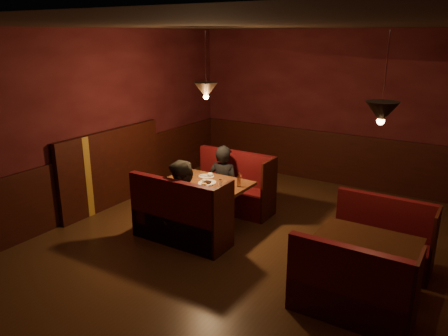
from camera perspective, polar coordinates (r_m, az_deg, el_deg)
The scene contains 9 objects.
room at distance 5.59m, azimuth 1.69°, elevation -1.26°, with size 6.02×7.02×2.92m.
main_table at distance 6.60m, azimuth -2.11°, elevation -3.07°, with size 1.29×0.78×0.90m.
main_bench_far at distance 7.25m, azimuth 1.25°, elevation -3.06°, with size 1.42×0.51×0.97m.
main_bench_near at distance 6.14m, azimuth -5.83°, elevation -7.07°, with size 1.42×0.51×0.97m.
second_table at distance 5.25m, azimuth 18.12°, elevation -10.37°, with size 1.12×0.71×0.63m.
second_bench_far at distance 5.91m, azimuth 19.85°, elevation -9.33°, with size 1.23×0.46×0.88m.
second_bench_near at distance 4.77m, azimuth 16.11°, elevation -15.74°, with size 1.23×0.46×0.88m.
diner_a at distance 7.06m, azimuth -0.07°, elevation -0.02°, with size 0.53×0.35×1.46m, color black.
diner_b at distance 6.01m, azimuth -5.36°, elevation -2.94°, with size 0.74×0.57×1.51m, color #322F2A.
Camera 1 is at (2.39, -4.53, 2.82)m, focal length 35.00 mm.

